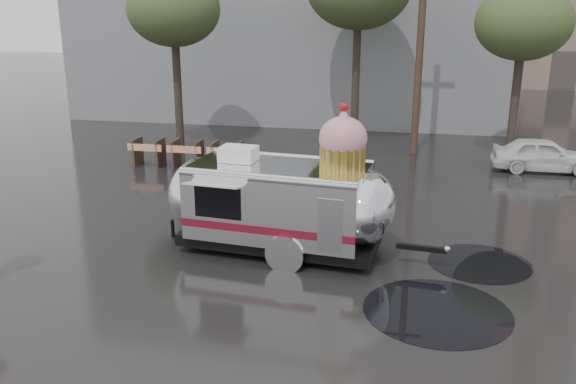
# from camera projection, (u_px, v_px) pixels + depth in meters

# --- Properties ---
(ground) EXTENTS (120.00, 120.00, 0.00)m
(ground) POSITION_uv_depth(u_px,v_px,m) (278.00, 310.00, 11.82)
(ground) COLOR black
(ground) RESTS_ON ground
(puddles) EXTENTS (5.75, 5.28, 0.01)m
(puddles) POSITION_uv_depth(u_px,v_px,m) (474.00, 296.00, 12.39)
(puddles) COLOR black
(puddles) RESTS_ON ground
(utility_pole) EXTENTS (1.60, 0.28, 9.00)m
(utility_pole) POSITION_uv_depth(u_px,v_px,m) (421.00, 34.00, 23.10)
(utility_pole) COLOR #473323
(utility_pole) RESTS_ON ground
(tree_left) EXTENTS (3.64, 3.64, 6.95)m
(tree_left) POSITION_uv_depth(u_px,v_px,m) (174.00, 10.00, 23.72)
(tree_left) COLOR #382D26
(tree_left) RESTS_ON ground
(tree_right) EXTENTS (3.36, 3.36, 6.42)m
(tree_right) POSITION_uv_depth(u_px,v_px,m) (523.00, 23.00, 21.37)
(tree_right) COLOR #382D26
(tree_right) RESTS_ON ground
(barricade_row) EXTENTS (4.30, 0.80, 1.00)m
(barricade_row) POSITION_uv_depth(u_px,v_px,m) (187.00, 153.00, 22.06)
(barricade_row) COLOR #473323
(barricade_row) RESTS_ON ground
(airstream_trailer) EXTENTS (6.86, 2.82, 3.71)m
(airstream_trailer) POSITION_uv_depth(u_px,v_px,m) (283.00, 199.00, 14.31)
(airstream_trailer) COLOR silver
(airstream_trailer) RESTS_ON ground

